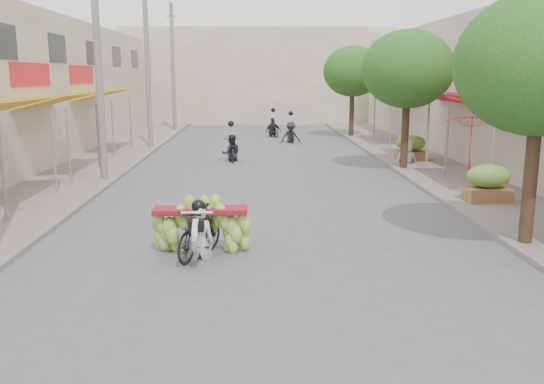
{
  "coord_description": "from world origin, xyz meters",
  "views": [
    {
      "loc": [
        -0.32,
        -7.51,
        3.57
      ],
      "look_at": [
        0.08,
        4.64,
        1.1
      ],
      "focal_mm": 38.0,
      "sensor_mm": 36.0,
      "label": 1
    }
  ],
  "objects": [
    {
      "name": "produce_crate_far",
      "position": [
        6.2,
        16.0,
        0.71
      ],
      "size": [
        1.2,
        0.88,
        1.16
      ],
      "color": "brown",
      "rests_on": "ground"
    },
    {
      "name": "utility_pole_mid",
      "position": [
        -5.4,
        12.0,
        4.03
      ],
      "size": [
        0.6,
        0.24,
        8.0
      ],
      "color": "slate",
      "rests_on": "ground"
    },
    {
      "name": "sidewalk_left",
      "position": [
        -7.0,
        15.0,
        0.06
      ],
      "size": [
        4.0,
        60.0,
        0.12
      ],
      "primitive_type": "cube",
      "color": "slate",
      "rests_on": "ground"
    },
    {
      "name": "bg_motorbike_b",
      "position": [
        1.69,
        23.4,
        0.86
      ],
      "size": [
        1.13,
        1.64,
        1.95
      ],
      "color": "black",
      "rests_on": "ground"
    },
    {
      "name": "bg_motorbike_c",
      "position": [
        0.85,
        26.43,
        0.83
      ],
      "size": [
        1.1,
        1.54,
        1.95
      ],
      "color": "black",
      "rests_on": "ground"
    },
    {
      "name": "far_building",
      "position": [
        0.0,
        38.0,
        3.5
      ],
      "size": [
        20.0,
        6.0,
        7.0
      ],
      "primitive_type": "cube",
      "color": "#BFB297",
      "rests_on": "ground"
    },
    {
      "name": "pedestrian",
      "position": [
        5.89,
        15.43,
        1.04
      ],
      "size": [
        0.91,
        0.55,
        1.84
      ],
      "rotation": [
        0.0,
        0.0,
        3.15
      ],
      "color": "silver",
      "rests_on": "ground"
    },
    {
      "name": "market_umbrella",
      "position": [
        6.2,
        9.42,
        2.45
      ],
      "size": [
        2.16,
        2.16,
        1.71
      ],
      "rotation": [
        0.0,
        0.0,
        0.16
      ],
      "color": "red",
      "rests_on": "ground"
    },
    {
      "name": "utility_pole_far",
      "position": [
        -5.4,
        21.0,
        4.03
      ],
      "size": [
        0.6,
        0.24,
        8.0
      ],
      "color": "slate",
      "rests_on": "ground"
    },
    {
      "name": "ground",
      "position": [
        0.0,
        0.0,
        0.0
      ],
      "size": [
        120.0,
        120.0,
        0.0
      ],
      "primitive_type": "plane",
      "color": "#56555A",
      "rests_on": "ground"
    },
    {
      "name": "street_tree_far",
      "position": [
        5.4,
        26.0,
        3.78
      ],
      "size": [
        3.4,
        3.4,
        5.25
      ],
      "color": "#3A2719",
      "rests_on": "ground"
    },
    {
      "name": "bg_motorbike_a",
      "position": [
        -1.26,
        16.75,
        0.74
      ],
      "size": [
        0.84,
        1.7,
        1.95
      ],
      "color": "black",
      "rests_on": "ground"
    },
    {
      "name": "street_tree_mid",
      "position": [
        5.4,
        14.0,
        3.78
      ],
      "size": [
        3.4,
        3.4,
        5.25
      ],
      "color": "#3A2719",
      "rests_on": "ground"
    },
    {
      "name": "produce_crate_mid",
      "position": [
        6.2,
        8.0,
        0.71
      ],
      "size": [
        1.2,
        0.88,
        1.16
      ],
      "color": "brown",
      "rests_on": "ground"
    },
    {
      "name": "street_tree_near",
      "position": [
        5.4,
        4.0,
        3.78
      ],
      "size": [
        3.4,
        3.4,
        5.25
      ],
      "color": "#3A2719",
      "rests_on": "ground"
    },
    {
      "name": "utility_pole_back",
      "position": [
        -5.4,
        30.0,
        4.03
      ],
      "size": [
        0.6,
        0.24,
        8.0
      ],
      "color": "slate",
      "rests_on": "ground"
    },
    {
      "name": "sidewalk_right",
      "position": [
        7.0,
        15.0,
        0.06
      ],
      "size": [
        4.0,
        60.0,
        0.12
      ],
      "primitive_type": "cube",
      "color": "slate",
      "rests_on": "ground"
    },
    {
      "name": "banana_motorbike",
      "position": [
        -1.4,
        3.68,
        0.67
      ],
      "size": [
        2.2,
        1.9,
        1.99
      ],
      "color": "black",
      "rests_on": "ground"
    }
  ]
}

